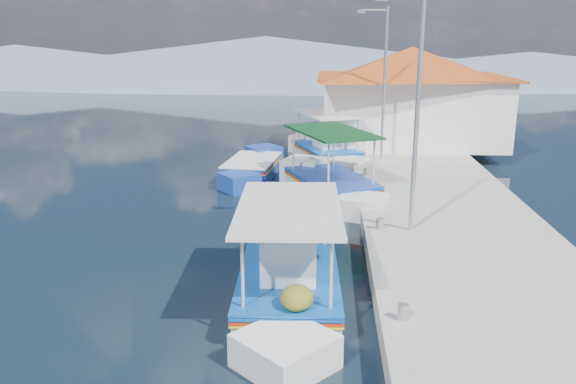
{
  "coord_description": "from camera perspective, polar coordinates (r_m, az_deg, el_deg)",
  "views": [
    {
      "loc": [
        2.4,
        -12.56,
        5.48
      ],
      "look_at": [
        1.33,
        2.61,
        1.3
      ],
      "focal_mm": 36.05,
      "sensor_mm": 36.0,
      "label": 1
    }
  ],
  "objects": [
    {
      "name": "caique_blue_hull",
      "position": [
        22.93,
        -3.53,
        2.25
      ],
      "size": [
        2.13,
        5.94,
        1.06
      ],
      "rotation": [
        0.0,
        0.0,
        0.1
      ],
      "color": "#193996",
      "rests_on": "ground"
    },
    {
      "name": "ground",
      "position": [
        13.91,
        -6.31,
        -7.93
      ],
      "size": [
        160.0,
        160.0,
        0.0
      ],
      "primitive_type": "plane",
      "color": "black",
      "rests_on": "ground"
    },
    {
      "name": "caique_far",
      "position": [
        25.7,
        3.83,
        4.03
      ],
      "size": [
        3.6,
        6.33,
        2.38
      ],
      "rotation": [
        0.0,
        0.0,
        -0.38
      ],
      "color": "silver",
      "rests_on": "ground"
    },
    {
      "name": "quay",
      "position": [
        19.59,
        14.16,
        -0.59
      ],
      "size": [
        5.0,
        44.0,
        0.5
      ],
      "primitive_type": "cube",
      "color": "#A7A59C",
      "rests_on": "ground"
    },
    {
      "name": "main_caique",
      "position": [
        12.33,
        0.14,
        -8.69
      ],
      "size": [
        2.25,
        7.08,
        2.33
      ],
      "rotation": [
        0.0,
        0.0,
        -0.04
      ],
      "color": "silver",
      "rests_on": "ground"
    },
    {
      "name": "bollards",
      "position": [
        18.5,
        8.22,
        0.08
      ],
      "size": [
        0.2,
        17.2,
        0.3
      ],
      "color": "#A5A8AD",
      "rests_on": "quay"
    },
    {
      "name": "harbor_building",
      "position": [
        27.95,
        11.97,
        9.49
      ],
      "size": [
        10.49,
        10.49,
        4.4
      ],
      "color": "white",
      "rests_on": "quay"
    },
    {
      "name": "mountain_ridge",
      "position": [
        68.77,
        7.64,
        12.36
      ],
      "size": [
        171.4,
        96.0,
        5.5
      ],
      "color": "slate",
      "rests_on": "ground"
    },
    {
      "name": "lamp_post_near",
      "position": [
        14.8,
        12.33,
        8.71
      ],
      "size": [
        1.21,
        0.14,
        6.0
      ],
      "color": "#A5A8AD",
      "rests_on": "quay"
    },
    {
      "name": "lamp_post_far",
      "position": [
        23.71,
        9.29,
        11.24
      ],
      "size": [
        1.21,
        0.14,
        6.0
      ],
      "color": "#A5A8AD",
      "rests_on": "quay"
    },
    {
      "name": "caique_green_canopy",
      "position": [
        20.08,
        4.33,
        0.62
      ],
      "size": [
        3.81,
        6.27,
        2.57
      ],
      "rotation": [
        0.0,
        0.0,
        -0.42
      ],
      "color": "silver",
      "rests_on": "ground"
    }
  ]
}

